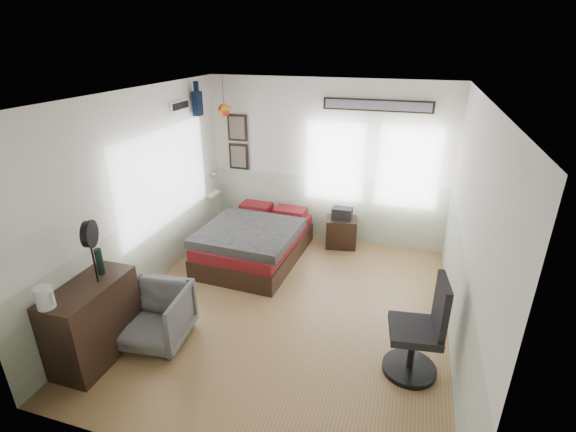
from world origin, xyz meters
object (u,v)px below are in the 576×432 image
armchair (154,316)px  task_chair (420,336)px  dresser (94,321)px  bed (255,242)px  nightstand (341,232)px

armchair → task_chair: (2.89, 0.36, 0.12)m
task_chair → dresser: bearing=-174.9°
bed → nightstand: bed is taller
bed → armchair: size_ratio=2.63×
armchair → bed: bearing=74.3°
dresser → armchair: size_ratio=1.33×
dresser → task_chair: bearing=12.8°
nightstand → dresser: bearing=-131.0°
armchair → nightstand: size_ratio=1.51×
bed → dresser: 2.71m
bed → armchair: (-0.39, -2.17, 0.04)m
task_chair → bed: bearing=136.6°
nightstand → task_chair: (1.28, -2.65, 0.21)m
bed → task_chair: 3.09m
bed → dresser: (-0.86, -2.57, 0.15)m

